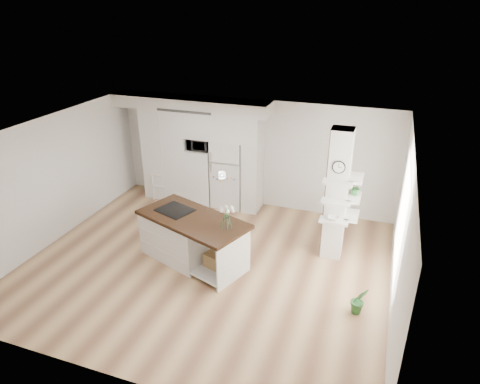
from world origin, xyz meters
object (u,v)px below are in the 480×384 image
(refrigerator, at_px, (229,173))
(bookshelf, at_px, (166,187))
(kitchen_island, at_px, (185,235))
(floor_plant_a, at_px, (359,300))

(refrigerator, bearing_deg, bookshelf, -174.07)
(refrigerator, relative_size, bookshelf, 2.44)
(kitchen_island, height_order, floor_plant_a, kitchen_island)
(floor_plant_a, bearing_deg, kitchen_island, 170.58)
(kitchen_island, distance_m, floor_plant_a, 3.56)
(bookshelf, bearing_deg, refrigerator, -7.10)
(bookshelf, height_order, floor_plant_a, bookshelf)
(bookshelf, bearing_deg, kitchen_island, -67.29)
(kitchen_island, bearing_deg, refrigerator, 110.29)
(refrigerator, distance_m, floor_plant_a, 4.77)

